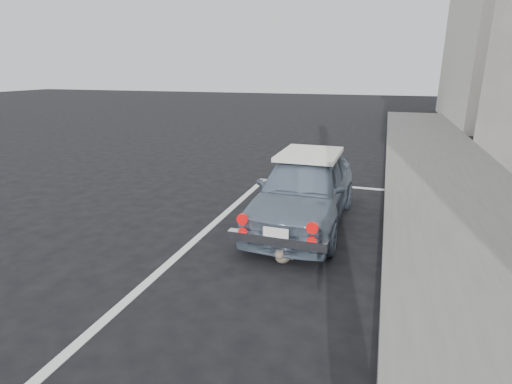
# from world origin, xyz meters

# --- Properties ---
(building_far) EXTENTS (3.50, 10.00, 8.00)m
(building_far) POSITION_xyz_m (6.35, 20.00, 4.00)
(building_far) COLOR beige
(building_far) RESTS_ON ground
(pline_front) EXTENTS (3.00, 0.12, 0.01)m
(pline_front) POSITION_xyz_m (0.50, 6.50, 0.00)
(pline_front) COLOR silver
(pline_front) RESTS_ON ground
(pline_side) EXTENTS (0.12, 7.00, 0.01)m
(pline_side) POSITION_xyz_m (-0.90, 3.00, 0.00)
(pline_side) COLOR silver
(pline_side) RESTS_ON ground
(retro_coupe) EXTENTS (1.44, 3.47, 1.17)m
(retro_coupe) POSITION_xyz_m (0.51, 4.12, 0.59)
(retro_coupe) COLOR slate
(retro_coupe) RESTS_ON ground
(cat) EXTENTS (0.26, 0.47, 0.25)m
(cat) POSITION_xyz_m (0.54, 2.60, 0.12)
(cat) COLOR #7B6C5D
(cat) RESTS_ON ground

